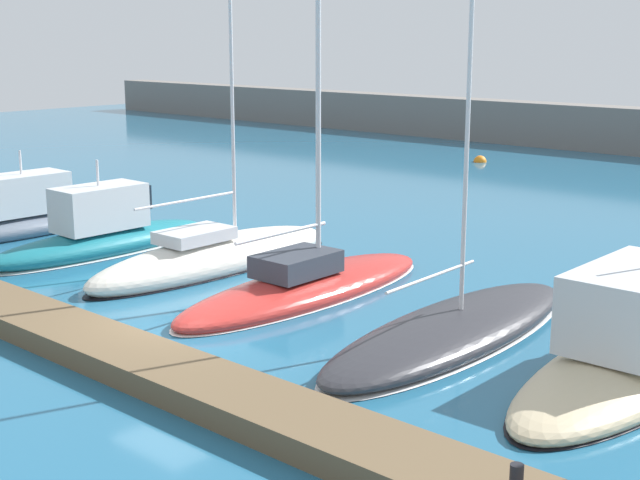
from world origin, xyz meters
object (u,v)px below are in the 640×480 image
object	(u,v)px
motorboat_slate_nearest	(23,216)
motorboat_teal_second	(102,234)
sailboat_red_fourth	(306,285)
dock_bollard	(516,479)
sailboat_ivory_third	(215,257)
sailboat_charcoal_fifth	(454,328)
mooring_buoy_orange	(480,162)

from	to	relation	value
motorboat_slate_nearest	motorboat_teal_second	distance (m)	4.40
motorboat_teal_second	sailboat_red_fourth	size ratio (longest dim) A/B	0.49
sailboat_red_fourth	dock_bollard	bearing A→B (deg)	-123.55
sailboat_ivory_third	dock_bollard	xyz separation A→B (m)	(14.19, -6.81, 0.38)
sailboat_ivory_third	sailboat_red_fourth	bearing A→B (deg)	-95.45
motorboat_slate_nearest	sailboat_charcoal_fifth	bearing A→B (deg)	-86.80
motorboat_teal_second	dock_bollard	xyz separation A→B (m)	(18.32, -5.68, 0.12)
motorboat_teal_second	mooring_buoy_orange	xyz separation A→B (m)	(-2.38, 26.10, -0.59)
sailboat_red_fourth	sailboat_charcoal_fifth	xyz separation A→B (m)	(4.96, -0.32, -0.03)
sailboat_red_fourth	sailboat_charcoal_fifth	distance (m)	4.97
motorboat_teal_second	dock_bollard	bearing A→B (deg)	-106.90
motorboat_teal_second	sailboat_red_fourth	distance (m)	8.21
sailboat_ivory_third	mooring_buoy_orange	bearing A→B (deg)	13.70
motorboat_slate_nearest	sailboat_red_fourth	size ratio (longest dim) A/B	0.46
motorboat_slate_nearest	sailboat_charcoal_fifth	world-z (taller)	sailboat_charcoal_fifth
motorboat_teal_second	sailboat_charcoal_fifth	distance (m)	13.14
dock_bollard	sailboat_charcoal_fifth	bearing A→B (deg)	130.09
motorboat_slate_nearest	sailboat_red_fourth	bearing A→B (deg)	-84.37
sailboat_ivory_third	dock_bollard	distance (m)	15.74
motorboat_teal_second	dock_bollard	distance (m)	19.18
sailboat_red_fourth	dock_bollard	xyz separation A→B (m)	(10.16, -6.50, 0.42)
sailboat_ivory_third	mooring_buoy_orange	xyz separation A→B (m)	(-6.52, 24.96, -0.33)
mooring_buoy_orange	dock_bollard	xyz separation A→B (m)	(20.71, -31.78, 0.71)
sailboat_ivory_third	sailboat_charcoal_fifth	size ratio (longest dim) A/B	1.07
motorboat_teal_second	motorboat_slate_nearest	bearing A→B (deg)	93.68
motorboat_slate_nearest	mooring_buoy_orange	size ratio (longest dim) A/B	10.66
motorboat_slate_nearest	sailboat_ivory_third	size ratio (longest dim) A/B	0.38
sailboat_ivory_third	mooring_buoy_orange	world-z (taller)	sailboat_ivory_third
motorboat_slate_nearest	motorboat_teal_second	size ratio (longest dim) A/B	0.94
sailboat_ivory_third	sailboat_charcoal_fifth	world-z (taller)	sailboat_ivory_third
sailboat_red_fourth	motorboat_teal_second	bearing A→B (deg)	94.73
dock_bollard	motorboat_slate_nearest	bearing A→B (deg)	166.56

